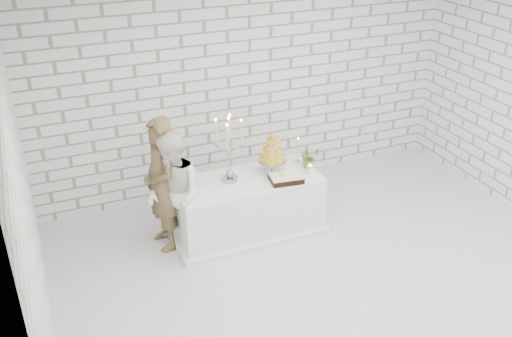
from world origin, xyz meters
name	(u,v)px	position (x,y,z in m)	size (l,w,h in m)	color
ground	(334,278)	(0.00, 0.00, 0.00)	(6.00, 5.00, 0.01)	silver
ceiling	(355,10)	(0.00, 0.00, 3.00)	(6.00, 5.00, 0.01)	white
wall_back	(250,85)	(0.00, 2.50, 1.50)	(6.00, 0.01, 3.00)	white
wall_left	(31,223)	(-3.00, 0.00, 1.50)	(0.01, 5.00, 3.00)	white
cake_table	(248,206)	(-0.54, 1.27, 0.38)	(1.80, 0.80, 0.75)	white
groom	(161,185)	(-1.58, 1.40, 0.84)	(0.61, 0.40, 1.67)	brown
bride	(174,195)	(-1.48, 1.23, 0.77)	(0.75, 0.58, 1.54)	white
candelabra	(229,150)	(-0.75, 1.33, 1.17)	(0.34, 0.34, 0.84)	#93949D
croquembouche	(272,152)	(-0.18, 1.33, 1.03)	(0.36, 0.36, 0.55)	#A47523
chocolate_cake	(286,178)	(-0.12, 1.05, 0.79)	(0.39, 0.28, 0.08)	black
pillar_candle	(310,170)	(0.23, 1.10, 0.81)	(0.08, 0.08, 0.12)	white
extra_taper	(298,150)	(0.24, 1.47, 0.91)	(0.06, 0.06, 0.32)	beige
flowers	(309,157)	(0.31, 1.28, 0.89)	(0.25, 0.22, 0.28)	#4B7B3A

